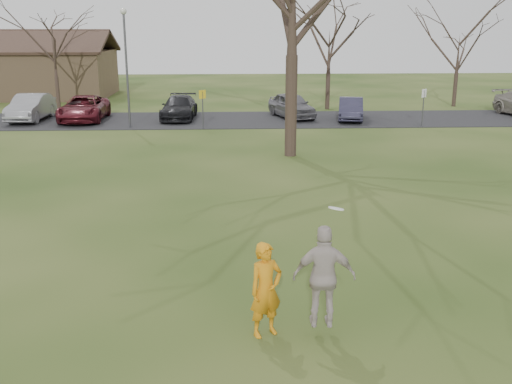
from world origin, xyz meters
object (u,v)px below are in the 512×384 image
car_2 (84,108)px  car_3 (179,108)px  player_defender (266,290)px  lamp_post (126,53)px  catching_play (324,277)px  car_1 (31,107)px  car_4 (291,105)px  car_5 (351,109)px

car_2 → car_3: bearing=2.7°
player_defender → lamp_post: (-5.98, 22.61, 3.10)m
car_2 → catching_play: bearing=-69.7°
player_defender → car_1: player_defender is taller
player_defender → catching_play: bearing=-35.4°
car_2 → car_4: (12.20, 0.57, 0.02)m
car_5 → catching_play: size_ratio=1.80×
lamp_post → car_1: bearing=156.2°
car_1 → catching_play: bearing=-61.3°
car_1 → lamp_post: 7.42m
car_1 → car_2: (3.10, -0.19, -0.05)m
lamp_post → car_3: bearing=49.7°
player_defender → car_1: size_ratio=0.38×
car_4 → player_defender: bearing=-113.3°
car_1 → car_3: (8.59, 0.19, -0.09)m
car_2 → catching_play: 27.19m
catching_play → car_3: bearing=100.0°
car_1 → car_3: size_ratio=1.00×
car_1 → car_2: size_ratio=0.90×
player_defender → car_5: size_ratio=0.45×
player_defender → catching_play: catching_play is taller
player_defender → car_4: bearing=55.4°
car_1 → car_4: (15.30, 0.38, -0.03)m
lamp_post → car_5: bearing=9.0°
car_1 → car_5: 18.69m
car_3 → catching_play: size_ratio=2.12×
car_3 → catching_play: bearing=-77.2°
car_3 → lamp_post: 5.01m
car_4 → catching_play: (-2.19, -25.84, 0.39)m
car_4 → catching_play: size_ratio=1.99×
player_defender → car_1: bearing=88.0°
player_defender → lamp_post: 23.60m
car_5 → lamp_post: (-12.54, -1.99, 3.28)m
car_4 → car_5: (3.38, -1.10, -0.09)m
car_2 → car_1: bearing=175.2°
car_4 → lamp_post: 10.19m
car_1 → car_5: car_1 is taller
car_1 → car_5: size_ratio=1.18×
car_1 → lamp_post: (6.13, -2.71, 3.17)m
player_defender → car_2: (-9.01, 25.14, -0.12)m
lamp_post → car_2: bearing=140.3°
car_1 → lamp_post: bearing=-22.4°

